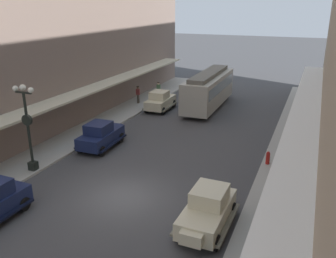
{
  "coord_description": "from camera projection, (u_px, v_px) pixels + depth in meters",
  "views": [
    {
      "loc": [
        8.5,
        -14.45,
        9.55
      ],
      "look_at": [
        0.0,
        6.0,
        1.8
      ],
      "focal_mm": 38.72,
      "sensor_mm": 36.0,
      "label": 1
    }
  ],
  "objects": [
    {
      "name": "streetcar",
      "position": [
        209.0,
        88.0,
        34.16
      ],
      "size": [
        2.63,
        9.63,
        3.46
      ],
      "color": "#ADA899",
      "rests_on": "ground"
    },
    {
      "name": "parked_car_2",
      "position": [
        101.0,
        135.0,
        24.96
      ],
      "size": [
        2.28,
        4.31,
        1.84
      ],
      "color": "#19234C",
      "rests_on": "ground"
    },
    {
      "name": "sidewalk_right",
      "position": [
        272.0,
        228.0,
        16.09
      ],
      "size": [
        3.0,
        60.0,
        0.15
      ],
      "primitive_type": "cube",
      "color": "#A8A59E",
      "rests_on": "ground"
    },
    {
      "name": "pedestrian_2",
      "position": [
        138.0,
        94.0,
        35.57
      ],
      "size": [
        0.36,
        0.28,
        1.67
      ],
      "color": "#4C4238",
      "rests_on": "sidewalk_left"
    },
    {
      "name": "parked_car_0",
      "position": [
        160.0,
        100.0,
        33.75
      ],
      "size": [
        2.2,
        4.28,
        1.84
      ],
      "color": "beige",
      "rests_on": "ground"
    },
    {
      "name": "sidewalk_left",
      "position": [
        13.0,
        171.0,
        21.52
      ],
      "size": [
        3.0,
        60.0,
        0.15
      ],
      "primitive_type": "cube",
      "color": "#A8A59E",
      "rests_on": "ground"
    },
    {
      "name": "parked_car_3",
      "position": [
        208.0,
        208.0,
        16.0
      ],
      "size": [
        2.18,
        4.28,
        1.84
      ],
      "color": "beige",
      "rests_on": "ground"
    },
    {
      "name": "pedestrian_1",
      "position": [
        159.0,
        90.0,
        37.44
      ],
      "size": [
        0.36,
        0.28,
        1.67
      ],
      "color": "slate",
      "rests_on": "sidewalk_left"
    },
    {
      "name": "ground_plane",
      "position": [
        124.0,
        197.0,
        18.83
      ],
      "size": [
        200.0,
        200.0,
        0.0
      ],
      "primitive_type": "plane",
      "color": "#424244"
    },
    {
      "name": "lamp_post_with_clock",
      "position": [
        28.0,
        124.0,
        20.62
      ],
      "size": [
        1.42,
        0.44,
        5.16
      ],
      "color": "black",
      "rests_on": "sidewalk_left"
    },
    {
      "name": "pedestrian_0",
      "position": [
        300.0,
        116.0,
        28.79
      ],
      "size": [
        0.36,
        0.28,
        1.67
      ],
      "color": "#2D2D33",
      "rests_on": "sidewalk_right"
    },
    {
      "name": "fire_hydrant",
      "position": [
        268.0,
        158.0,
        22.19
      ],
      "size": [
        0.24,
        0.24,
        0.82
      ],
      "color": "#B21E19",
      "rests_on": "sidewalk_right"
    }
  ]
}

